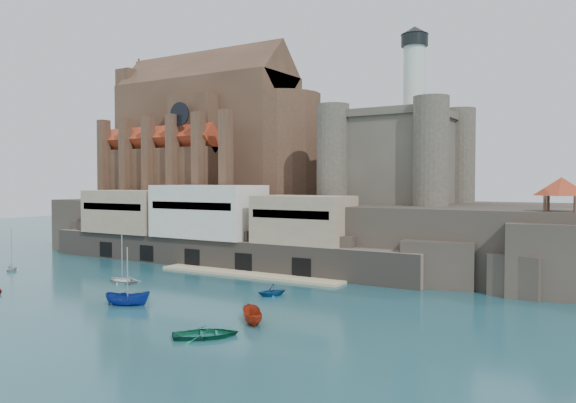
% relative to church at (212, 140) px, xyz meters
% --- Properties ---
extents(ground, '(300.00, 300.00, 0.00)m').
position_rel_church_xyz_m(ground, '(24.13, -41.85, -22.13)').
color(ground, '#17444E').
rests_on(ground, ground).
extents(promontory, '(100.00, 36.00, 10.00)m').
position_rel_church_xyz_m(promontory, '(23.94, -2.48, -17.20)').
color(promontory, '#2C2621').
rests_on(promontory, ground).
extents(quay, '(70.00, 12.00, 13.05)m').
position_rel_church_xyz_m(quay, '(13.94, -18.78, -16.06)').
color(quay, '#665D52').
rests_on(quay, ground).
extents(church, '(47.00, 25.93, 30.51)m').
position_rel_church_xyz_m(church, '(0.00, 0.00, 0.00)').
color(church, '#473021').
rests_on(church, promontory).
extents(castle_keep, '(21.20, 21.20, 29.30)m').
position_rel_church_xyz_m(castle_keep, '(40.21, -0.78, -3.81)').
color(castle_keep, '#4A453A').
rests_on(castle_keep, promontory).
extents(rock_outcrop, '(14.50, 10.50, 8.70)m').
position_rel_church_xyz_m(rock_outcrop, '(66.13, -16.01, -18.11)').
color(rock_outcrop, '#2C2621').
rests_on(rock_outcrop, ground).
extents(pavilion, '(6.40, 6.40, 5.40)m').
position_rel_church_xyz_m(pavilion, '(66.13, -15.85, -9.40)').
color(pavilion, '#473021').
rests_on(pavilion, rock_outcrop).
extents(boat_2, '(2.58, 2.56, 5.00)m').
position_rel_church_xyz_m(boat_2, '(26.34, -46.90, -22.13)').
color(boat_2, navy).
rests_on(boat_2, ground).
extents(boat_3, '(3.75, 3.82, 5.80)m').
position_rel_church_xyz_m(boat_3, '(41.82, -52.20, -22.13)').
color(boat_3, '#0E6241').
rests_on(boat_3, ground).
extents(boat_4, '(2.96, 2.62, 2.93)m').
position_rel_church_xyz_m(boat_4, '(-7.32, -39.14, -22.13)').
color(boat_4, silver).
rests_on(boat_4, ground).
extents(boat_5, '(2.46, 2.46, 4.57)m').
position_rel_church_xyz_m(boat_5, '(42.37, -46.02, -22.13)').
color(boat_5, '#9A2A11').
rests_on(boat_5, ground).
extents(boat_6, '(1.92, 4.05, 5.46)m').
position_rel_church_xyz_m(boat_6, '(14.62, -37.13, -22.13)').
color(boat_6, beige).
rests_on(boat_6, ground).
extents(boat_7, '(3.49, 3.21, 3.46)m').
position_rel_church_xyz_m(boat_7, '(37.02, -34.40, -22.13)').
color(boat_7, navy).
rests_on(boat_7, ground).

